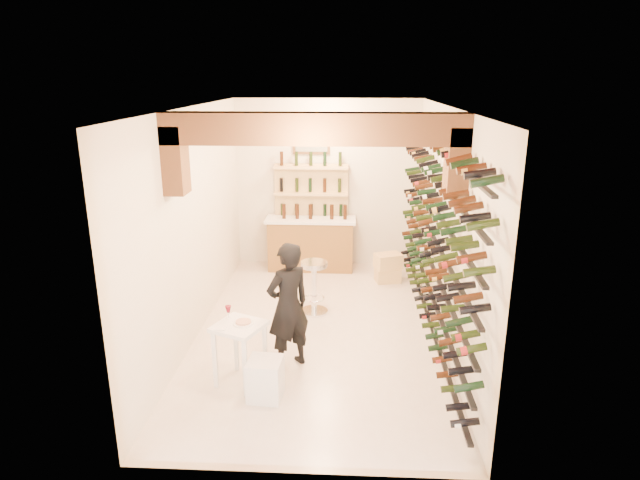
{
  "coord_description": "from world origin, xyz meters",
  "views": [
    {
      "loc": [
        0.39,
        -7.21,
        3.6
      ],
      "look_at": [
        0.0,
        0.3,
        1.3
      ],
      "focal_mm": 30.3,
      "sensor_mm": 36.0,
      "label": 1
    }
  ],
  "objects_px": {
    "back_counter": "(311,242)",
    "crate_lower": "(388,275)",
    "wine_rack": "(430,231)",
    "tasting_table": "(239,335)",
    "white_stool": "(265,379)",
    "chrome_barstool": "(314,283)",
    "person": "(288,306)"
  },
  "relations": [
    {
      "from": "back_counter",
      "to": "tasting_table",
      "type": "bearing_deg",
      "value": -97.97
    },
    {
      "from": "wine_rack",
      "to": "back_counter",
      "type": "distance_m",
      "value": 3.38
    },
    {
      "from": "person",
      "to": "chrome_barstool",
      "type": "xyz_separation_m",
      "value": [
        0.22,
        1.64,
        -0.34
      ]
    },
    {
      "from": "chrome_barstool",
      "to": "crate_lower",
      "type": "xyz_separation_m",
      "value": [
        1.25,
        1.4,
        -0.36
      ]
    },
    {
      "from": "tasting_table",
      "to": "wine_rack",
      "type": "bearing_deg",
      "value": 54.76
    },
    {
      "from": "person",
      "to": "crate_lower",
      "type": "distance_m",
      "value": 3.45
    },
    {
      "from": "tasting_table",
      "to": "crate_lower",
      "type": "xyz_separation_m",
      "value": [
        2.02,
        3.48,
        -0.51
      ]
    },
    {
      "from": "wine_rack",
      "to": "crate_lower",
      "type": "distance_m",
      "value": 2.5
    },
    {
      "from": "wine_rack",
      "to": "back_counter",
      "type": "height_order",
      "value": "wine_rack"
    },
    {
      "from": "back_counter",
      "to": "white_stool",
      "type": "bearing_deg",
      "value": -92.94
    },
    {
      "from": "white_stool",
      "to": "chrome_barstool",
      "type": "bearing_deg",
      "value": 80.09
    },
    {
      "from": "tasting_table",
      "to": "chrome_barstool",
      "type": "bearing_deg",
      "value": 93.47
    },
    {
      "from": "tasting_table",
      "to": "person",
      "type": "relative_size",
      "value": 0.57
    },
    {
      "from": "tasting_table",
      "to": "person",
      "type": "xyz_separation_m",
      "value": [
        0.54,
        0.43,
        0.19
      ]
    },
    {
      "from": "back_counter",
      "to": "crate_lower",
      "type": "height_order",
      "value": "back_counter"
    },
    {
      "from": "white_stool",
      "to": "crate_lower",
      "type": "distance_m",
      "value": 4.14
    },
    {
      "from": "wine_rack",
      "to": "crate_lower",
      "type": "height_order",
      "value": "wine_rack"
    },
    {
      "from": "back_counter",
      "to": "person",
      "type": "distance_m",
      "value": 3.68
    },
    {
      "from": "person",
      "to": "chrome_barstool",
      "type": "bearing_deg",
      "value": -136.56
    },
    {
      "from": "wine_rack",
      "to": "crate_lower",
      "type": "relative_size",
      "value": 13.15
    },
    {
      "from": "back_counter",
      "to": "crate_lower",
      "type": "distance_m",
      "value": 1.62
    },
    {
      "from": "person",
      "to": "crate_lower",
      "type": "xyz_separation_m",
      "value": [
        1.47,
        3.04,
        -0.7
      ]
    },
    {
      "from": "wine_rack",
      "to": "person",
      "type": "bearing_deg",
      "value": -151.36
    },
    {
      "from": "wine_rack",
      "to": "person",
      "type": "height_order",
      "value": "wine_rack"
    },
    {
      "from": "back_counter",
      "to": "chrome_barstool",
      "type": "height_order",
      "value": "back_counter"
    },
    {
      "from": "back_counter",
      "to": "crate_lower",
      "type": "bearing_deg",
      "value": -23.33
    },
    {
      "from": "back_counter",
      "to": "wine_rack",
      "type": "bearing_deg",
      "value": -55.34
    },
    {
      "from": "white_stool",
      "to": "crate_lower",
      "type": "height_order",
      "value": "white_stool"
    },
    {
      "from": "wine_rack",
      "to": "tasting_table",
      "type": "height_order",
      "value": "wine_rack"
    },
    {
      "from": "back_counter",
      "to": "chrome_barstool",
      "type": "xyz_separation_m",
      "value": [
        0.19,
        -2.02,
        -0.04
      ]
    },
    {
      "from": "tasting_table",
      "to": "white_stool",
      "type": "relative_size",
      "value": 1.96
    },
    {
      "from": "white_stool",
      "to": "crate_lower",
      "type": "xyz_separation_m",
      "value": [
        1.67,
        3.78,
        -0.11
      ]
    }
  ]
}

